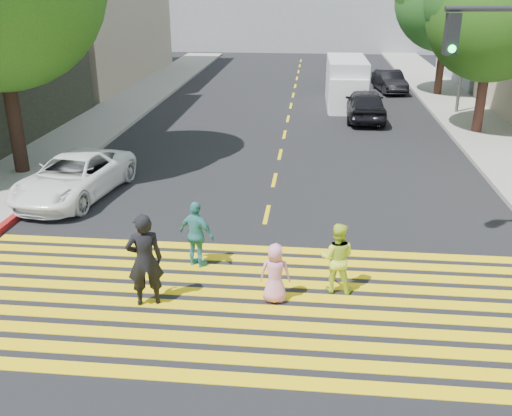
% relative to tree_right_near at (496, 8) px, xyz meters
% --- Properties ---
extents(ground, '(120.00, 120.00, 0.00)m').
position_rel_tree_right_near_xyz_m(ground, '(-8.25, -15.84, -5.14)').
color(ground, black).
extents(sidewalk_left, '(3.00, 40.00, 0.15)m').
position_rel_tree_right_near_xyz_m(sidewalk_left, '(-16.75, 6.16, -5.07)').
color(sidewalk_left, gray).
rests_on(sidewalk_left, ground).
extents(sidewalk_right, '(3.00, 60.00, 0.15)m').
position_rel_tree_right_near_xyz_m(sidewalk_right, '(0.25, -0.84, -5.07)').
color(sidewalk_right, gray).
rests_on(sidewalk_right, ground).
extents(curb_red, '(0.20, 8.00, 0.16)m').
position_rel_tree_right_near_xyz_m(curb_red, '(-15.15, -9.84, -5.06)').
color(curb_red, maroon).
rests_on(curb_red, ground).
extents(crosswalk, '(13.40, 5.30, 0.01)m').
position_rel_tree_right_near_xyz_m(crosswalk, '(-8.25, -14.57, -5.13)').
color(crosswalk, yellow).
rests_on(crosswalk, ground).
extents(lane_line, '(0.12, 34.40, 0.01)m').
position_rel_tree_right_near_xyz_m(lane_line, '(-8.25, 6.66, -5.14)').
color(lane_line, yellow).
rests_on(lane_line, ground).
extents(building_left_tan, '(12.00, 16.00, 10.00)m').
position_rel_tree_right_near_xyz_m(building_left_tan, '(-24.25, 12.16, -0.14)').
color(building_left_tan, tan).
rests_on(building_left_tan, ground).
extents(tree_right_near, '(6.59, 6.30, 7.60)m').
position_rel_tree_right_near_xyz_m(tree_right_near, '(0.00, 0.00, 0.00)').
color(tree_right_near, '#41211A').
rests_on(tree_right_near, ground).
extents(pedestrian_man, '(0.84, 0.70, 1.99)m').
position_rel_tree_right_near_xyz_m(pedestrian_man, '(-10.28, -14.83, -4.15)').
color(pedestrian_man, black).
rests_on(pedestrian_man, ground).
extents(pedestrian_woman, '(0.82, 0.67, 1.55)m').
position_rel_tree_right_near_xyz_m(pedestrian_woman, '(-6.44, -13.91, -4.37)').
color(pedestrian_woman, '#CFEE3B').
rests_on(pedestrian_woman, ground).
extents(pedestrian_child, '(0.64, 0.42, 1.28)m').
position_rel_tree_right_near_xyz_m(pedestrian_child, '(-7.69, -14.47, -4.50)').
color(pedestrian_child, pink).
rests_on(pedestrian_child, ground).
extents(pedestrian_extra, '(1.00, 0.74, 1.58)m').
position_rel_tree_right_near_xyz_m(pedestrian_extra, '(-9.59, -13.10, -4.35)').
color(pedestrian_extra, teal).
rests_on(pedestrian_extra, ground).
extents(white_sedan, '(2.81, 4.94, 1.30)m').
position_rel_tree_right_near_xyz_m(white_sedan, '(-14.20, -9.00, -4.49)').
color(white_sedan, white).
rests_on(white_sedan, ground).
extents(dark_car_near, '(1.84, 4.41, 1.49)m').
position_rel_tree_right_near_xyz_m(dark_car_near, '(-4.67, 2.24, -4.39)').
color(dark_car_near, black).
rests_on(dark_car_near, ground).
extents(silver_car, '(2.63, 5.10, 1.41)m').
position_rel_tree_right_near_xyz_m(silver_car, '(-4.84, 13.61, -4.43)').
color(silver_car, '#B1B1B1').
rests_on(silver_car, ground).
extents(dark_car_parked, '(1.86, 3.95, 1.25)m').
position_rel_tree_right_near_xyz_m(dark_car_parked, '(-2.66, 9.79, -4.51)').
color(dark_car_parked, black).
rests_on(dark_car_parked, ground).
extents(white_van, '(2.01, 5.16, 2.42)m').
position_rel_tree_right_near_xyz_m(white_van, '(-5.42, 5.40, -3.99)').
color(white_van, silver).
rests_on(white_van, ground).
extents(street_lamp, '(1.99, 0.42, 8.81)m').
position_rel_tree_right_near_xyz_m(street_lamp, '(-0.24, 3.95, -0.09)').
color(street_lamp, '#616161').
rests_on(street_lamp, ground).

